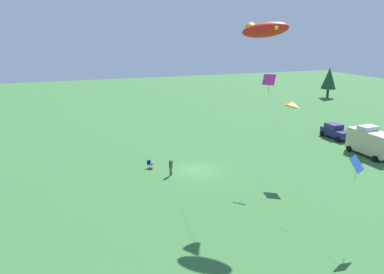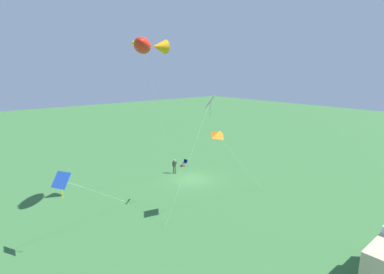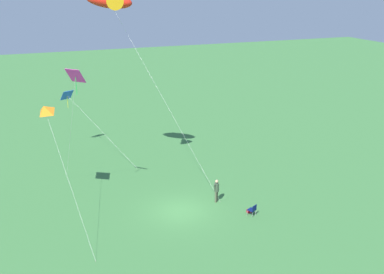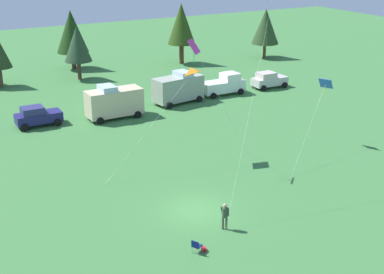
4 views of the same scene
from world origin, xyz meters
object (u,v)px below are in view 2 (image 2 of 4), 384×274
Objects in this scene: kite_diamond_blue at (63,181)px; kite_delta_orange at (220,134)px; backpack_on_grass at (182,166)px; folding_chair at (185,162)px; person_kite_flyer at (174,165)px; kite_diamond_rainbow at (209,104)px; kite_large_fish at (147,46)px.

kite_delta_orange reaches higher than kite_diamond_blue.
backpack_on_grass is at bearing -115.42° from kite_delta_orange.
kite_diamond_blue is at bearing 1.55° from folding_chair.
backpack_on_grass is (-2.29, -1.47, -0.91)m from person_kite_flyer.
kite_diamond_rainbow is (5.14, 10.40, 9.09)m from backpack_on_grass.
kite_diamond_blue is at bearing 29.84° from backpack_on_grass.
folding_chair is at bearing 166.76° from person_kite_flyer.
kite_diamond_blue reaches higher than backpack_on_grass.
kite_delta_orange is at bearing 64.58° from backpack_on_grass.
kite_large_fish is at bearing 38.16° from backpack_on_grass.
kite_large_fish is (9.03, 7.10, 13.77)m from backpack_on_grass.
kite_large_fish reaches higher than kite_delta_orange.
person_kite_flyer is at bearing 32.80° from backpack_on_grass.
kite_diamond_rainbow reaches higher than folding_chair.
person_kite_flyer is at bearing -107.72° from kite_diamond_rainbow.
person_kite_flyer is 12.44m from kite_diamond_rainbow.
kite_diamond_rainbow is 1.12× the size of kite_delta_orange.
kite_diamond_rainbow is at bearing 139.69° from kite_large_fish.
kite_delta_orange is at bearing 166.66° from kite_diamond_blue.
person_kite_flyer is at bearing -140.17° from kite_large_fish.
backpack_on_grass is 0.04× the size of kite_diamond_blue.
folding_chair is 20.75m from kite_diamond_blue.
backpack_on_grass is at bearing -27.72° from folding_chair.
kite_delta_orange is at bearing 30.49° from person_kite_flyer.
folding_chair is 14.69m from kite_diamond_rainbow.
kite_large_fish reaches higher than kite_diamond_blue.
folding_chair is at bearing -117.22° from kite_delta_orange.
kite_delta_orange is (3.66, 11.04, 6.07)m from person_kite_flyer.
folding_chair is 0.09× the size of kite_delta_orange.
backpack_on_grass is (0.49, -0.00, -0.38)m from folding_chair.
person_kite_flyer is 0.20× the size of kite_delta_orange.
kite_diamond_rainbow is at bearing 33.98° from folding_chair.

